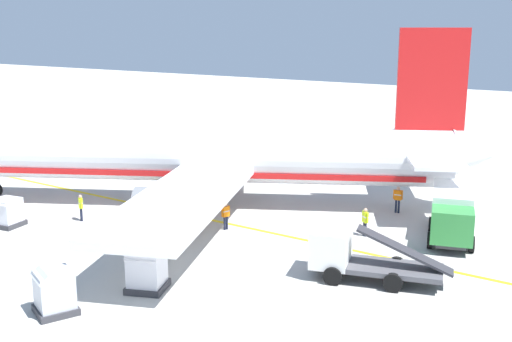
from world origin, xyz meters
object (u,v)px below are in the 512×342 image
Objects in this scene: cargo_container_mid at (147,270)px; crew_loader_right at (226,214)px; cargo_container_far at (54,292)px; cargo_container_near at (7,213)px; airliner_foreground at (189,155)px; service_truck_fuel at (452,212)px; crew_loader_left at (398,197)px; crew_marshaller at (365,220)px; service_truck_baggage at (353,255)px; crew_supervisor at (81,205)px.

cargo_container_mid is 9.43m from crew_loader_right.
cargo_container_near is at bearing 63.13° from cargo_container_far.
airliner_foreground is at bearing -29.89° from cargo_container_near.
cargo_container_near is 0.86× the size of cargo_container_far.
airliner_foreground is 17.56m from service_truck_fuel.
crew_marshaller is at bearing -178.26° from crew_loader_left.
service_truck_fuel reaches higher than crew_marshaller.
service_truck_fuel is 4.13× the size of crew_marshaller.
crew_loader_left reaches higher than crew_loader_right.
cargo_container_mid reaches higher than crew_loader_right.
crew_marshaller is at bearing -64.10° from crew_loader_right.
crew_loader_left is at bearing 11.29° from service_truck_baggage.
cargo_container_mid is 1.32× the size of crew_supervisor.
airliner_foreground is 8.01m from crew_supervisor.
cargo_container_far is at bearing -135.49° from crew_supervisor.
crew_supervisor is (-3.67, 8.61, 0.02)m from crew_loader_right.
crew_loader_right is at bearing 3.01° from cargo_container_far.
cargo_container_far is at bearing -176.99° from crew_loader_right.
service_truck_fuel reaches higher than crew_loader_right.
cargo_container_near reaches higher than crew_supervisor.
crew_marshaller is 17.62m from crew_supervisor.
cargo_container_near is 1.05× the size of crew_loader_left.
service_truck_baggage is at bearing -47.96° from cargo_container_mid.
service_truck_baggage reaches higher than crew_supervisor.
cargo_container_near is 1.10× the size of crew_marshaller.
airliner_foreground reaches higher than cargo_container_near.
service_truck_baggage is 3.66× the size of cargo_container_near.
airliner_foreground reaches higher than crew_supervisor.
airliner_foreground is at bearing 58.99° from crew_loader_right.
service_truck_baggage is at bearing -78.14° from cargo_container_near.
cargo_container_far reaches higher than crew_marshaller.
service_truck_baggage reaches higher than cargo_container_far.
service_truck_baggage is (-8.67, 2.08, -0.37)m from service_truck_fuel.
cargo_container_mid is at bearing 164.67° from crew_loader_left.
service_truck_baggage reaches higher than cargo_container_mid.
crew_loader_left is at bearing -15.33° from cargo_container_mid.
crew_supervisor reaches higher than crew_loader_right.
service_truck_fuel is at bearing -124.04° from crew_loader_left.
cargo_container_far is at bearing -159.24° from airliner_foreground.
service_truck_fuel reaches higher than crew_supervisor.
cargo_container_far is (-6.17, -12.17, 0.07)m from cargo_container_near.
service_truck_fuel is at bearing -13.51° from service_truck_baggage.
cargo_container_far reaches higher than crew_loader_right.
service_truck_baggage reaches higher than crew_loader_right.
cargo_container_mid is 13.77m from crew_marshaller.
service_truck_baggage is 3.14× the size of cargo_container_far.
crew_loader_left is (2.98, 4.41, -0.49)m from service_truck_fuel.
service_truck_fuel is 4.11× the size of crew_supervisor.
crew_supervisor is at bearing 113.12° from crew_loader_right.
crew_marshaller is at bearing 120.70° from service_truck_fuel.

